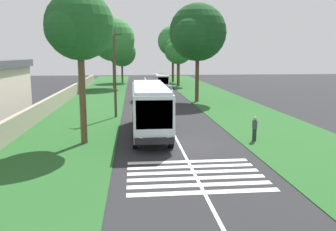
# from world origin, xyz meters

# --- Properties ---
(ground) EXTENTS (160.00, 160.00, 0.00)m
(ground) POSITION_xyz_m (0.00, 0.00, 0.00)
(ground) COLOR #262628
(grass_verge_left) EXTENTS (120.00, 8.00, 0.04)m
(grass_verge_left) POSITION_xyz_m (15.00, 8.20, 0.02)
(grass_verge_left) COLOR #235623
(grass_verge_left) RESTS_ON ground
(grass_verge_right) EXTENTS (120.00, 8.00, 0.04)m
(grass_verge_right) POSITION_xyz_m (15.00, -8.20, 0.02)
(grass_verge_right) COLOR #235623
(grass_verge_right) RESTS_ON ground
(centre_line) EXTENTS (110.00, 0.16, 0.01)m
(centre_line) POSITION_xyz_m (15.00, 0.00, 0.00)
(centre_line) COLOR silver
(centre_line) RESTS_ON ground
(coach_bus) EXTENTS (11.16, 2.62, 3.73)m
(coach_bus) POSITION_xyz_m (3.51, 1.80, 2.15)
(coach_bus) COLOR silver
(coach_bus) RESTS_ON ground
(zebra_crossing) EXTENTS (4.95, 6.80, 0.01)m
(zebra_crossing) POSITION_xyz_m (-5.80, 0.00, 0.00)
(zebra_crossing) COLOR silver
(zebra_crossing) RESTS_ON ground
(trailing_car_0) EXTENTS (4.30, 1.78, 1.43)m
(trailing_car_0) POSITION_xyz_m (22.37, 2.08, 0.67)
(trailing_car_0) COLOR gold
(trailing_car_0) RESTS_ON ground
(trailing_car_1) EXTENTS (4.30, 1.78, 1.43)m
(trailing_car_1) POSITION_xyz_m (29.21, -1.87, 0.67)
(trailing_car_1) COLOR silver
(trailing_car_1) RESTS_ON ground
(trailing_minibus_0) EXTENTS (6.00, 2.14, 2.53)m
(trailing_minibus_0) POSITION_xyz_m (38.16, -1.92, 1.55)
(trailing_minibus_0) COLOR silver
(trailing_minibus_0) RESTS_ON ground
(roadside_tree_left_0) EXTENTS (8.60, 7.55, 12.25)m
(roadside_tree_left_0) POSITION_xyz_m (40.82, 6.53, 8.34)
(roadside_tree_left_0) COLOR #4C3826
(roadside_tree_left_0) RESTS_ON grass_verge_left
(roadside_tree_left_1) EXTENTS (5.17, 4.43, 9.96)m
(roadside_tree_left_1) POSITION_xyz_m (1.26, 6.47, 7.64)
(roadside_tree_left_1) COLOR brown
(roadside_tree_left_1) RESTS_ON grass_verge_left
(roadside_tree_left_2) EXTENTS (6.60, 5.84, 9.22)m
(roadside_tree_left_2) POSITION_xyz_m (52.53, 5.38, 6.20)
(roadside_tree_left_2) COLOR brown
(roadside_tree_left_2) RESTS_ON grass_verge_left
(roadside_tree_right_0) EXTENTS (7.84, 6.43, 11.88)m
(roadside_tree_right_0) POSITION_xyz_m (53.02, -5.41, 8.50)
(roadside_tree_right_0) COLOR #3D2D1E
(roadside_tree_right_0) RESTS_ON grass_verge_right
(roadside_tree_right_1) EXTENTS (8.14, 7.06, 12.14)m
(roadside_tree_right_1) POSITION_xyz_m (21.26, -4.83, 8.47)
(roadside_tree_right_1) COLOR #4C3826
(roadside_tree_right_1) RESTS_ON grass_verge_right
(roadside_tree_right_2) EXTENTS (6.52, 5.26, 9.31)m
(roadside_tree_right_2) POSITION_xyz_m (43.21, -5.30, 6.56)
(roadside_tree_right_2) COLOR brown
(roadside_tree_right_2) RESTS_ON grass_verge_right
(utility_pole) EXTENTS (0.24, 1.40, 8.32)m
(utility_pole) POSITION_xyz_m (10.99, 4.71, 4.34)
(utility_pole) COLOR #473828
(utility_pole) RESTS_ON grass_verge_left
(roadside_wall) EXTENTS (70.00, 0.40, 1.58)m
(roadside_wall) POSITION_xyz_m (20.00, 11.60, 0.83)
(roadside_wall) COLOR #9E937F
(roadside_wall) RESTS_ON grass_verge_left
(pedestrian) EXTENTS (0.34, 0.34, 1.69)m
(pedestrian) POSITION_xyz_m (0.66, -5.32, 0.91)
(pedestrian) COLOR #26262D
(pedestrian) RESTS_ON grass_verge_right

